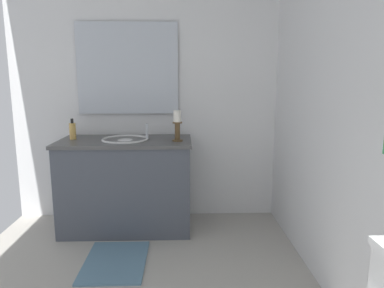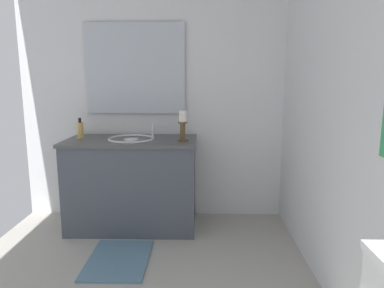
{
  "view_description": "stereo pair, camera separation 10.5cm",
  "coord_description": "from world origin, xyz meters",
  "px_view_note": "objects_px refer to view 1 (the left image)",
  "views": [
    {
      "loc": [
        1.79,
        0.33,
        1.32
      ],
      "look_at": [
        -0.26,
        0.39,
        0.94
      ],
      "focal_mm": 33.02,
      "sensor_mm": 36.0,
      "label": 1
    },
    {
      "loc": [
        1.79,
        0.43,
        1.32
      ],
      "look_at": [
        -0.26,
        0.39,
        0.94
      ],
      "focal_mm": 33.02,
      "sensor_mm": 36.0,
      "label": 2
    }
  ],
  "objects_px": {
    "sink_basin": "(125,144)",
    "bath_mat": "(115,262)",
    "vanity_cabinet": "(127,184)",
    "candle_holder_tall": "(177,125)",
    "soap_bottle": "(73,131)",
    "mirror": "(128,69)"
  },
  "relations": [
    {
      "from": "sink_basin",
      "to": "bath_mat",
      "type": "bearing_deg",
      "value": -0.09
    },
    {
      "from": "vanity_cabinet",
      "to": "bath_mat",
      "type": "relative_size",
      "value": 1.91
    },
    {
      "from": "candle_holder_tall",
      "to": "soap_bottle",
      "type": "relative_size",
      "value": 1.43
    },
    {
      "from": "candle_holder_tall",
      "to": "vanity_cabinet",
      "type": "bearing_deg",
      "value": -99.07
    },
    {
      "from": "candle_holder_tall",
      "to": "bath_mat",
      "type": "distance_m",
      "value": 1.17
    },
    {
      "from": "vanity_cabinet",
      "to": "sink_basin",
      "type": "relative_size",
      "value": 2.84
    },
    {
      "from": "mirror",
      "to": "bath_mat",
      "type": "height_order",
      "value": "mirror"
    },
    {
      "from": "soap_bottle",
      "to": "bath_mat",
      "type": "relative_size",
      "value": 0.3
    },
    {
      "from": "candle_holder_tall",
      "to": "bath_mat",
      "type": "height_order",
      "value": "candle_holder_tall"
    },
    {
      "from": "sink_basin",
      "to": "soap_bottle",
      "type": "relative_size",
      "value": 2.23
    },
    {
      "from": "vanity_cabinet",
      "to": "candle_holder_tall",
      "type": "bearing_deg",
      "value": 80.93
    },
    {
      "from": "vanity_cabinet",
      "to": "mirror",
      "type": "bearing_deg",
      "value": 179.99
    },
    {
      "from": "mirror",
      "to": "bath_mat",
      "type": "bearing_deg",
      "value": -0.0
    },
    {
      "from": "vanity_cabinet",
      "to": "bath_mat",
      "type": "bearing_deg",
      "value": 0.0
    },
    {
      "from": "mirror",
      "to": "bath_mat",
      "type": "relative_size",
      "value": 1.52
    },
    {
      "from": "candle_holder_tall",
      "to": "soap_bottle",
      "type": "distance_m",
      "value": 0.92
    },
    {
      "from": "bath_mat",
      "to": "sink_basin",
      "type": "bearing_deg",
      "value": 179.91
    },
    {
      "from": "vanity_cabinet",
      "to": "bath_mat",
      "type": "distance_m",
      "value": 0.74
    },
    {
      "from": "vanity_cabinet",
      "to": "candle_holder_tall",
      "type": "height_order",
      "value": "candle_holder_tall"
    },
    {
      "from": "mirror",
      "to": "vanity_cabinet",
      "type": "bearing_deg",
      "value": -0.01
    },
    {
      "from": "candle_holder_tall",
      "to": "bath_mat",
      "type": "bearing_deg",
      "value": -39.28
    },
    {
      "from": "vanity_cabinet",
      "to": "mirror",
      "type": "xyz_separation_m",
      "value": [
        -0.28,
        0.0,
        1.01
      ]
    }
  ]
}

